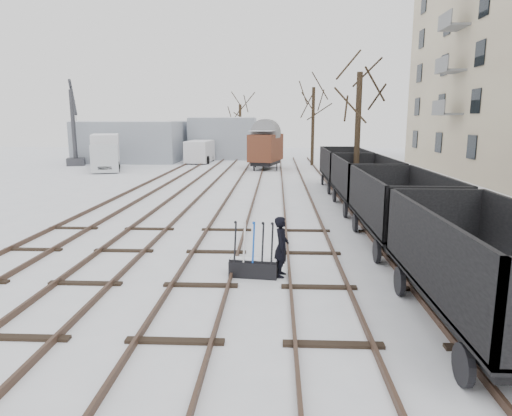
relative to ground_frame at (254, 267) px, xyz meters
The scene contains 17 objects.
ground 1.55m from the ground_frame, 149.02° to the right, with size 120.00×120.00×0.00m, color white.
tracks 12.96m from the ground_frame, 95.80° to the left, with size 13.90×52.00×0.16m.
shed_left 38.05m from the ground_frame, 112.11° to the left, with size 10.00×8.00×4.10m.
shed_right 39.62m from the ground_frame, 97.71° to the left, with size 7.00×6.00×4.50m.
ground_frame is the anchor object (origin of this frame).
worker 0.93m from the ground_frame, ahead, with size 0.60×0.39×1.65m, color black.
freight_wagon_a 5.64m from the ground_frame, 33.09° to the right, with size 2.40×6.00×2.45m.
freight_wagon_b 5.80m from the ground_frame, 35.48° to the left, with size 2.40×6.00×2.45m.
freight_wagon_c 10.83m from the ground_frame, 64.29° to the left, with size 2.40×6.00×2.45m.
freight_wagon_d 16.82m from the ground_frame, 73.80° to the left, with size 2.40×6.00×2.45m.
box_van_wagon 27.78m from the ground_frame, 90.73° to the left, with size 3.25×4.76×3.31m.
lorry 29.82m from the ground_frame, 117.81° to the left, with size 3.49×6.90×2.99m.
panel_van 34.33m from the ground_frame, 101.90° to the left, with size 2.36×5.02×2.17m.
crane 35.40m from the ground_frame, 120.97° to the left, with size 1.97×4.66×7.81m.
tree_near 13.50m from the ground_frame, 68.85° to the left, with size 0.30×0.30×6.56m, color black.
tree_far_left 39.19m from the ground_frame, 95.07° to the left, with size 0.30×0.30×5.86m, color black.
tree_far_right 31.73m from the ground_frame, 82.89° to the left, with size 0.30×0.30×7.13m, color black.
Camera 1 is at (1.91, -10.96, 4.17)m, focal length 32.00 mm.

